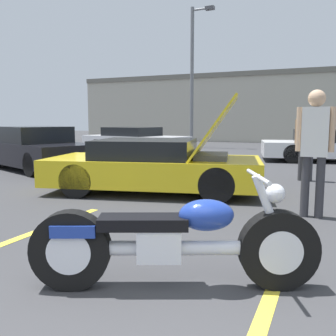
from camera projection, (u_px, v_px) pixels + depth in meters
parking_stripe_middle at (263, 319)px, 2.64m from camera, size 0.12×4.54×0.01m
far_building at (320, 105)px, 23.35m from camera, size 32.00×4.20×4.40m
light_pole at (194, 71)px, 18.87m from camera, size 1.21×0.28×6.96m
motorcycle at (173, 242)px, 3.10m from camera, size 2.25×1.16×0.97m
show_car_hood_open at (155, 166)px, 7.30m from camera, size 4.37×2.69×1.85m
parked_car_mid_right_row at (333, 146)px, 12.74m from camera, size 5.07×2.91×1.08m
parked_car_left_row at (37, 149)px, 10.69m from camera, size 4.36×3.07×1.22m
parked_car_mid_left_row at (135, 141)px, 15.93m from camera, size 4.83×2.72×1.10m
spectator_near_motorcycle at (315, 142)px, 5.31m from camera, size 0.52×0.24×1.83m
spectator_by_show_car at (307, 139)px, 8.59m from camera, size 0.52×0.22×1.64m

